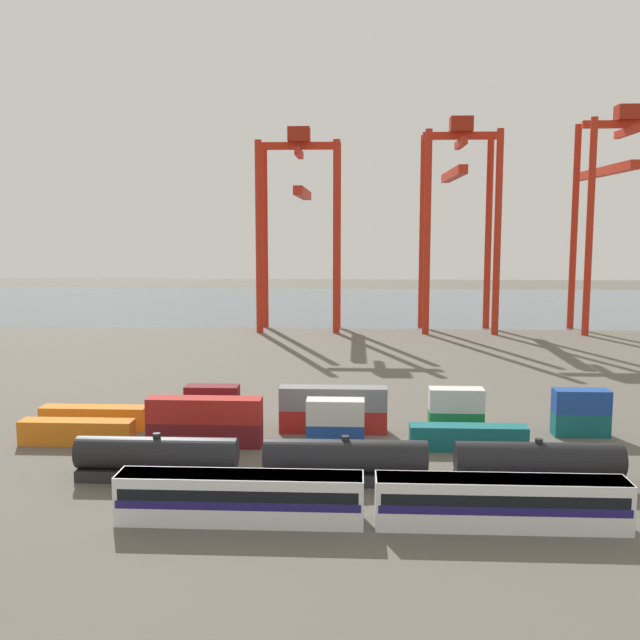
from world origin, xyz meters
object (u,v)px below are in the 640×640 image
(passenger_train, at_px, (369,498))
(gantry_crane_west, at_px, (300,210))
(freight_tank_row, at_px, (538,464))
(shipping_container_11, at_px, (456,422))
(shipping_container_13, at_px, (580,424))
(gantry_crane_central, at_px, (458,202))
(gantry_crane_east, at_px, (618,196))

(passenger_train, height_order, gantry_crane_west, gantry_crane_west)
(passenger_train, xyz_separation_m, freight_tank_row, (15.15, 9.18, -0.06))
(shipping_container_11, distance_m, shipping_container_13, 13.75)
(shipping_container_13, height_order, gantry_crane_west, gantry_crane_west)
(shipping_container_13, distance_m, gantry_crane_central, 89.74)
(freight_tank_row, height_order, gantry_crane_central, gantry_crane_central)
(freight_tank_row, xyz_separation_m, gantry_crane_central, (6.14, 102.19, 26.42))
(gantry_crane_west, height_order, gantry_crane_central, gantry_crane_central)
(gantry_crane_west, distance_m, gantry_crane_central, 35.27)
(shipping_container_13, relative_size, gantry_crane_east, 0.12)
(shipping_container_11, distance_m, gantry_crane_east, 102.16)
(shipping_container_13, xyz_separation_m, gantry_crane_west, (-37.80, 85.48, 25.57))
(shipping_container_13, relative_size, gantry_crane_west, 0.14)
(gantry_crane_east, bearing_deg, gantry_crane_west, -179.27)
(gantry_crane_central, bearing_deg, passenger_train, -100.82)
(passenger_train, distance_m, gantry_crane_east, 128.74)
(gantry_crane_east, bearing_deg, passenger_train, -116.72)
(passenger_train, xyz_separation_m, shipping_container_13, (23.86, 25.89, -0.84))
(shipping_container_11, xyz_separation_m, gantry_crane_central, (11.19, 85.48, 27.21))
(gantry_crane_west, relative_size, gantry_crane_east, 0.91)
(gantry_crane_central, bearing_deg, freight_tank_row, -93.44)
(shipping_container_11, bearing_deg, passenger_train, -111.31)
(freight_tank_row, relative_size, shipping_container_11, 13.81)
(freight_tank_row, height_order, shipping_container_11, freight_tank_row)
(gantry_crane_west, bearing_deg, shipping_container_13, -66.15)
(passenger_train, bearing_deg, shipping_container_13, 47.34)
(shipping_container_11, bearing_deg, gantry_crane_central, 82.54)
(gantry_crane_west, distance_m, gantry_crane_east, 70.54)
(freight_tank_row, relative_size, gantry_crane_central, 1.79)
(gantry_crane_central, bearing_deg, gantry_crane_east, 1.47)
(shipping_container_13, relative_size, gantry_crane_central, 0.13)
(freight_tank_row, height_order, shipping_container_13, freight_tank_row)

